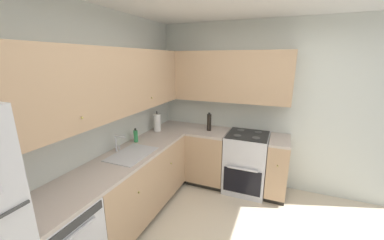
{
  "coord_description": "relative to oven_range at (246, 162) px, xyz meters",
  "views": [
    {
      "loc": [
        -1.73,
        -0.17,
        2.04
      ],
      "look_at": [
        0.98,
        0.94,
        1.24
      ],
      "focal_mm": 21.03,
      "sensor_mm": 36.0,
      "label": 1
    }
  ],
  "objects": [
    {
      "name": "countertop_right",
      "position": [
        -0.02,
        0.27,
        0.43
      ],
      "size": [
        0.6,
        1.53,
        0.03
      ],
      "color": "#B7A89E",
      "rests_on": "lower_cabinets_right"
    },
    {
      "name": "soap_bottle",
      "position": [
        -0.9,
        1.4,
        0.54
      ],
      "size": [
        0.06,
        0.06,
        0.2
      ],
      "color": "#338C4C",
      "rests_on": "countertop_back"
    },
    {
      "name": "upper_cabinets_back",
      "position": [
        -1.35,
        1.36,
        1.31
      ],
      "size": [
        2.61,
        0.34,
        0.76
      ],
      "color": "tan"
    },
    {
      "name": "lower_cabinets_back",
      "position": [
        -1.18,
        1.23,
        -0.02
      ],
      "size": [
        1.73,
        0.62,
        0.88
      ],
      "color": "tan",
      "rests_on": "ground_plane"
    },
    {
      "name": "countertop_back",
      "position": [
        -1.19,
        1.22,
        0.43
      ],
      "size": [
        2.93,
        0.6,
        0.03
      ],
      "primitive_type": "cube",
      "color": "#B7A89E",
      "rests_on": "lower_cabinets_back"
    },
    {
      "name": "oil_bottle",
      "position": [
        -0.02,
        0.62,
        0.59
      ],
      "size": [
        0.07,
        0.07,
        0.29
      ],
      "color": "black",
      "rests_on": "countertop_right"
    },
    {
      "name": "upper_cabinets_right",
      "position": [
        0.12,
        0.48,
        1.31
      ],
      "size": [
        0.32,
        2.08,
        0.76
      ],
      "color": "tan"
    },
    {
      "name": "faucet",
      "position": [
        -1.27,
        1.4,
        0.58
      ],
      "size": [
        0.07,
        0.16,
        0.22
      ],
      "color": "silver",
      "rests_on": "countertop_back"
    },
    {
      "name": "oven_range",
      "position": [
        0.0,
        0.0,
        0.0
      ],
      "size": [
        0.68,
        0.62,
        1.07
      ],
      "color": "silver",
      "rests_on": "ground_plane"
    },
    {
      "name": "paper_towel_roll",
      "position": [
        -0.35,
        1.38,
        0.59
      ],
      "size": [
        0.11,
        0.11,
        0.34
      ],
      "color": "white",
      "rests_on": "countertop_back"
    },
    {
      "name": "lower_cabinets_right",
      "position": [
        -0.02,
        0.27,
        -0.02
      ],
      "size": [
        0.62,
        1.53,
        0.88
      ],
      "color": "tan",
      "rests_on": "ground_plane"
    },
    {
      "name": "wall_right",
      "position": [
        0.31,
        -0.27,
        0.83
      ],
      "size": [
        0.05,
        3.68,
        2.61
      ],
      "primitive_type": "cube",
      "color": "silver",
      "rests_on": "ground_plane"
    },
    {
      "name": "sink",
      "position": [
        -1.28,
        1.19,
        0.41
      ],
      "size": [
        0.59,
        0.4,
        0.1
      ],
      "color": "#B7B7BC",
      "rests_on": "countertop_back"
    },
    {
      "name": "wall_back",
      "position": [
        -1.6,
        1.55,
        0.83
      ],
      "size": [
        3.87,
        0.05,
        2.61
      ],
      "primitive_type": "cube",
      "color": "silver",
      "rests_on": "ground_plane"
    }
  ]
}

